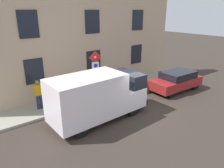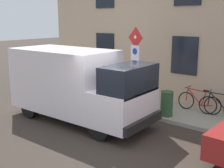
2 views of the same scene
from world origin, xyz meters
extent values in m
plane|color=#372E27|center=(0.00, 0.00, 0.00)|extent=(80.00, 80.00, 0.00)
cube|color=#9C9A89|center=(3.36, 0.00, 0.07)|extent=(2.09, 16.98, 0.14)
cube|color=tan|center=(4.75, 0.00, 3.32)|extent=(0.70, 14.98, 6.65)
cube|color=black|center=(4.38, -4.12, 2.13)|extent=(0.06, 1.10, 1.50)
cube|color=black|center=(4.38, 0.00, 2.13)|extent=(0.06, 1.10, 1.50)
cube|color=black|center=(4.38, 4.12, 2.13)|extent=(0.06, 1.10, 1.50)
cube|color=black|center=(4.38, -4.12, 4.79)|extent=(0.06, 1.10, 1.50)
cube|color=black|center=(4.38, 0.00, 4.79)|extent=(0.06, 1.10, 1.50)
cube|color=black|center=(4.38, 4.12, 4.79)|extent=(0.06, 1.10, 1.50)
cylinder|color=#474C47|center=(2.56, 1.05, 1.63)|extent=(0.09, 0.09, 2.98)
pyramid|color=silver|center=(2.49, 1.07, 2.87)|extent=(0.16, 0.50, 0.50)
pyramid|color=red|center=(2.49, 1.07, 2.87)|extent=(0.15, 0.55, 0.56)
cube|color=white|center=(2.51, 1.07, 2.32)|extent=(0.14, 0.44, 0.56)
cylinder|color=#1933B2|center=(2.48, 1.07, 2.38)|extent=(0.07, 0.24, 0.24)
cube|color=white|center=(0.59, 2.82, 1.41)|extent=(2.11, 3.86, 2.18)
cube|color=white|center=(0.67, 0.22, 0.87)|extent=(2.04, 1.46, 1.10)
cube|color=black|center=(0.68, 0.01, 1.77)|extent=(1.95, 1.04, 0.84)
cube|color=black|center=(0.69, -0.53, 0.50)|extent=(2.00, 0.22, 0.28)
cylinder|color=black|center=(1.54, 0.48, 0.38)|extent=(0.24, 0.77, 0.76)
cylinder|color=black|center=(-0.22, 0.43, 0.38)|extent=(0.24, 0.77, 0.76)
cylinder|color=black|center=(1.45, 3.81, 0.38)|extent=(0.24, 0.77, 0.76)
cylinder|color=black|center=(-0.31, 3.76, 0.38)|extent=(0.24, 0.77, 0.76)
cube|color=maroon|center=(0.76, -4.63, 0.58)|extent=(1.90, 4.06, 0.64)
cube|color=black|center=(0.76, -4.83, 1.08)|extent=(1.70, 2.46, 0.60)
cylinder|color=black|center=(0.04, -3.28, 0.30)|extent=(0.20, 0.61, 0.60)
cylinder|color=black|center=(1.59, -3.34, 0.30)|extent=(0.20, 0.61, 0.60)
cylinder|color=black|center=(-0.06, -5.92, 0.30)|extent=(0.20, 0.61, 0.60)
cylinder|color=black|center=(1.49, -5.98, 0.30)|extent=(0.20, 0.61, 0.60)
torus|color=black|center=(3.83, -2.19, 0.47)|extent=(0.20, 0.67, 0.65)
torus|color=black|center=(3.87, -3.24, 0.47)|extent=(0.20, 0.67, 0.65)
cylinder|color=#248C43|center=(3.85, -2.52, 0.68)|extent=(0.06, 0.60, 0.60)
cylinder|color=#248C43|center=(3.85, -2.60, 0.95)|extent=(0.06, 0.73, 0.07)
cylinder|color=#248C43|center=(3.86, -2.89, 0.66)|extent=(0.04, 0.19, 0.55)
cylinder|color=#248C43|center=(3.86, -3.02, 0.43)|extent=(0.05, 0.43, 0.12)
cylinder|color=#248C43|center=(3.83, -2.21, 0.72)|extent=(0.04, 0.09, 0.50)
cube|color=black|center=(3.86, -2.96, 0.97)|extent=(0.09, 0.20, 0.06)
cylinder|color=#262626|center=(3.84, -2.24, 1.02)|extent=(0.46, 0.05, 0.03)
torus|color=black|center=(3.78, -1.30, 0.47)|extent=(0.20, 0.67, 0.66)
torus|color=black|center=(3.92, -2.34, 0.47)|extent=(0.20, 0.67, 0.66)
cylinder|color=black|center=(3.83, -1.64, 0.68)|extent=(0.12, 0.60, 0.60)
cylinder|color=black|center=(3.84, -1.71, 0.95)|extent=(0.13, 0.72, 0.07)
cylinder|color=black|center=(3.88, -2.00, 0.66)|extent=(0.06, 0.19, 0.55)
cylinder|color=black|center=(3.89, -2.13, 0.43)|extent=(0.09, 0.43, 0.12)
cylinder|color=black|center=(3.79, -1.33, 0.72)|extent=(0.05, 0.09, 0.50)
cube|color=black|center=(3.89, -2.07, 0.97)|extent=(0.11, 0.21, 0.06)
cylinder|color=#262626|center=(3.79, -1.35, 1.02)|extent=(0.46, 0.09, 0.03)
torus|color=black|center=(3.88, -0.41, 0.47)|extent=(0.15, 0.66, 0.66)
torus|color=black|center=(3.83, -1.46, 0.47)|extent=(0.15, 0.66, 0.66)
cylinder|color=red|center=(3.86, -0.75, 0.68)|extent=(0.06, 0.60, 0.60)
cylinder|color=red|center=(3.86, -0.82, 0.95)|extent=(0.07, 0.73, 0.07)
cylinder|color=red|center=(3.84, -1.11, 0.66)|extent=(0.04, 0.19, 0.55)
cylinder|color=red|center=(3.84, -1.25, 0.43)|extent=(0.06, 0.43, 0.12)
cylinder|color=red|center=(3.88, -0.43, 0.72)|extent=(0.04, 0.09, 0.50)
cube|color=black|center=(3.84, -1.18, 0.97)|extent=(0.09, 0.20, 0.06)
cylinder|color=#262626|center=(3.87, -0.46, 1.02)|extent=(0.46, 0.05, 0.03)
cylinder|color=#262B47|center=(3.43, 4.24, 0.56)|extent=(0.16, 0.16, 0.85)
cylinder|color=#262B47|center=(3.43, 4.42, 0.56)|extent=(0.16, 0.16, 0.85)
cube|color=gold|center=(3.43, 4.33, 1.30)|extent=(0.27, 0.41, 0.62)
sphere|color=#936B4C|center=(3.43, 4.33, 1.75)|extent=(0.22, 0.22, 0.22)
cylinder|color=#2D5133|center=(2.66, -0.23, 0.59)|extent=(0.44, 0.44, 0.90)
camera|label=1|loc=(-7.72, 7.63, 5.53)|focal=33.39mm
camera|label=2|loc=(-6.22, -4.94, 3.53)|focal=46.18mm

